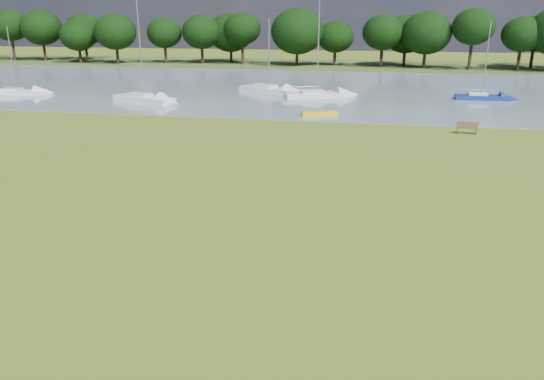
% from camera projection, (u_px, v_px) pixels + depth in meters
% --- Properties ---
extents(ground, '(220.00, 220.00, 0.00)m').
position_uv_depth(ground, '(244.00, 214.00, 24.06)').
color(ground, olive).
extents(river, '(220.00, 40.00, 0.10)m').
position_uv_depth(river, '(328.00, 89.00, 63.16)').
color(river, gray).
rests_on(river, ground).
extents(far_bank, '(220.00, 20.00, 0.40)m').
position_uv_depth(far_bank, '(344.00, 66.00, 91.09)').
color(far_bank, '#4C6626').
rests_on(far_bank, ground).
extents(riverbank_bench, '(1.59, 0.63, 0.95)m').
position_uv_depth(riverbank_bench, '(467.00, 128.00, 39.75)').
color(riverbank_bench, brown).
rests_on(riverbank_bench, ground).
extents(kayak, '(3.31, 1.87, 0.33)m').
position_uv_depth(kayak, '(320.00, 113.00, 46.88)').
color(kayak, yellow).
rests_on(kayak, river).
extents(tree_line, '(123.77, 8.13, 9.84)m').
position_uv_depth(tree_line, '(286.00, 31.00, 87.19)').
color(tree_line, black).
rests_on(tree_line, far_bank).
extents(sailboat_0, '(7.19, 4.27, 9.87)m').
position_uv_depth(sailboat_0, '(143.00, 97.00, 53.86)').
color(sailboat_0, silver).
rests_on(sailboat_0, river).
extents(sailboat_1, '(7.12, 4.26, 9.92)m').
position_uv_depth(sailboat_1, '(316.00, 93.00, 56.59)').
color(sailboat_1, silver).
rests_on(sailboat_1, river).
extents(sailboat_3, '(7.44, 4.90, 8.03)m').
position_uv_depth(sailboat_3, '(268.00, 88.00, 60.20)').
color(sailboat_3, silver).
rests_on(sailboat_3, river).
extents(sailboat_4, '(5.39, 1.55, 7.86)m').
position_uv_depth(sailboat_4, '(481.00, 95.00, 55.15)').
color(sailboat_4, navy).
rests_on(sailboat_4, river).
extents(sailboat_5, '(6.40, 3.04, 7.23)m').
position_uv_depth(sailboat_5, '(16.00, 91.00, 58.79)').
color(sailboat_5, silver).
rests_on(sailboat_5, river).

